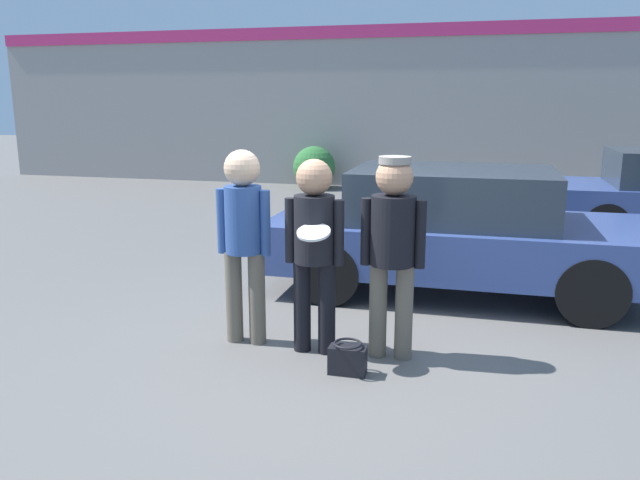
# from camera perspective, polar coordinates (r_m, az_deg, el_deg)

# --- Properties ---
(ground_plane) EXTENTS (56.00, 56.00, 0.00)m
(ground_plane) POSITION_cam_1_polar(r_m,az_deg,el_deg) (5.62, 1.84, -9.82)
(ground_plane) COLOR #5B5956
(storefront_building) EXTENTS (24.00, 0.22, 3.91)m
(storefront_building) POSITION_cam_1_polar(r_m,az_deg,el_deg) (15.61, 10.63, 11.89)
(storefront_building) COLOR gray
(storefront_building) RESTS_ON ground
(person_left) EXTENTS (0.49, 0.32, 1.74)m
(person_left) POSITION_cam_1_polar(r_m,az_deg,el_deg) (5.50, -7.00, 0.90)
(person_left) COLOR #665B4C
(person_left) RESTS_ON ground
(person_middle_with_frisbee) EXTENTS (0.51, 0.56, 1.68)m
(person_middle_with_frisbee) POSITION_cam_1_polar(r_m,az_deg,el_deg) (5.24, -0.53, 0.01)
(person_middle_with_frisbee) COLOR black
(person_middle_with_frisbee) RESTS_ON ground
(person_right) EXTENTS (0.54, 0.37, 1.71)m
(person_right) POSITION_cam_1_polar(r_m,az_deg,el_deg) (5.16, 6.67, 0.12)
(person_right) COLOR #665B4C
(person_right) RESTS_ON ground
(parked_car_near) EXTENTS (4.21, 1.88, 1.40)m
(parked_car_near) POSITION_cam_1_polar(r_m,az_deg,el_deg) (7.21, 12.36, 0.91)
(parked_car_near) COLOR #334784
(parked_car_near) RESTS_ON ground
(shrub) EXTENTS (1.04, 1.04, 1.04)m
(shrub) POSITION_cam_1_polar(r_m,az_deg,el_deg) (15.48, -0.54, 6.66)
(shrub) COLOR #2D6B33
(shrub) RESTS_ON ground
(handbag) EXTENTS (0.30, 0.23, 0.27)m
(handbag) POSITION_cam_1_polar(r_m,az_deg,el_deg) (5.08, 2.53, -10.80)
(handbag) COLOR black
(handbag) RESTS_ON ground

